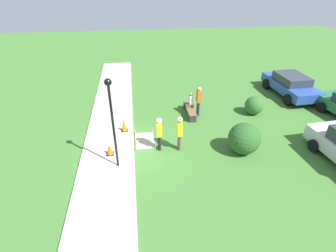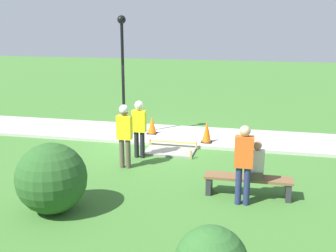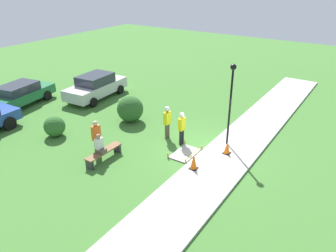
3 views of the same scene
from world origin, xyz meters
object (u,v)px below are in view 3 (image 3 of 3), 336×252
(person_seated_on_bench, at_px, (100,145))
(bystander_in_orange_shirt, at_px, (96,136))
(worker_supervisor, at_px, (167,120))
(lamppost_near, at_px, (231,94))
(traffic_cone_near_patch, at_px, (194,162))
(worker_assistant, at_px, (182,126))
(parked_car_green, at_px, (19,95))
(parked_car_silver, at_px, (96,86))
(traffic_cone_far_patch, at_px, (227,148))
(park_bench, at_px, (104,153))

(person_seated_on_bench, relative_size, bystander_in_orange_shirt, 0.49)
(worker_supervisor, xyz_separation_m, lamppost_near, (0.99, -2.89, 1.66))
(traffic_cone_near_patch, bearing_deg, bystander_in_orange_shirt, 107.64)
(traffic_cone_near_patch, bearing_deg, worker_assistant, 43.71)
(bystander_in_orange_shirt, distance_m, parked_car_green, 8.90)
(traffic_cone_near_patch, relative_size, worker_assistant, 0.41)
(bystander_in_orange_shirt, xyz_separation_m, parked_car_green, (1.89, 8.70, -0.29))
(parked_car_green, bearing_deg, parked_car_silver, -48.51)
(traffic_cone_far_patch, height_order, worker_supervisor, worker_supervisor)
(person_seated_on_bench, bearing_deg, park_bench, -17.91)
(worker_supervisor, bearing_deg, person_seated_on_bench, 160.29)
(parked_car_green, bearing_deg, lamppost_near, -89.38)
(lamppost_near, xyz_separation_m, parked_car_silver, (1.37, 10.25, -1.91))
(park_bench, bearing_deg, worker_assistant, -33.62)
(worker_assistant, bearing_deg, park_bench, 146.38)
(traffic_cone_far_patch, bearing_deg, lamppost_near, 23.90)
(worker_assistant, relative_size, bystander_in_orange_shirt, 0.95)
(bystander_in_orange_shirt, bearing_deg, parked_car_silver, 45.10)
(park_bench, xyz_separation_m, person_seated_on_bench, (-0.16, 0.05, 0.48))
(person_seated_on_bench, bearing_deg, lamppost_near, -42.56)
(person_seated_on_bench, relative_size, parked_car_silver, 0.19)
(traffic_cone_near_patch, distance_m, worker_assistant, 2.51)
(traffic_cone_far_patch, relative_size, person_seated_on_bench, 0.68)
(person_seated_on_bench, height_order, lamppost_near, lamppost_near)
(traffic_cone_near_patch, bearing_deg, person_seated_on_bench, 112.78)
(traffic_cone_near_patch, xyz_separation_m, parked_car_silver, (4.26, 9.99, 0.37))
(traffic_cone_near_patch, xyz_separation_m, bystander_in_orange_shirt, (-1.38, 4.33, 0.58))
(park_bench, xyz_separation_m, parked_car_green, (1.99, 9.18, 0.39))
(traffic_cone_near_patch, bearing_deg, worker_supervisor, 54.22)
(traffic_cone_far_patch, distance_m, park_bench, 5.70)
(traffic_cone_near_patch, distance_m, parked_car_silver, 10.87)
(worker_supervisor, bearing_deg, park_bench, 160.21)
(bystander_in_orange_shirt, bearing_deg, traffic_cone_far_patch, -55.80)
(traffic_cone_far_patch, height_order, person_seated_on_bench, person_seated_on_bench)
(bystander_in_orange_shirt, relative_size, parked_car_green, 0.37)
(traffic_cone_near_patch, height_order, person_seated_on_bench, person_seated_on_bench)
(traffic_cone_far_patch, xyz_separation_m, parked_car_silver, (2.25, 10.64, 0.41))
(park_bench, distance_m, person_seated_on_bench, 0.51)
(traffic_cone_near_patch, relative_size, traffic_cone_far_patch, 1.16)
(traffic_cone_far_patch, relative_size, park_bench, 0.30)
(parked_car_silver, bearing_deg, bystander_in_orange_shirt, -138.95)
(person_seated_on_bench, distance_m, worker_assistant, 4.07)
(traffic_cone_far_patch, xyz_separation_m, person_seated_on_bench, (-3.65, 4.55, 0.43))
(lamppost_near, bearing_deg, worker_assistant, 119.96)
(lamppost_near, relative_size, parked_car_silver, 0.86)
(worker_assistant, bearing_deg, worker_supervisor, 82.10)
(bystander_in_orange_shirt, height_order, parked_car_green, bystander_in_orange_shirt)
(traffic_cone_far_patch, xyz_separation_m, lamppost_near, (0.88, 0.39, 2.32))
(person_seated_on_bench, distance_m, bystander_in_orange_shirt, 0.54)
(lamppost_near, bearing_deg, worker_supervisor, 108.93)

